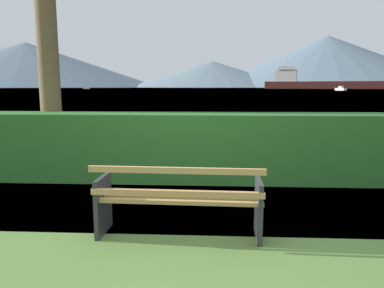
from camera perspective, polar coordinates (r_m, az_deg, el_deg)
ground_plane at (r=4.40m, az=-1.92°, el=-13.83°), size 1400.00×1400.00×0.00m
water_surface at (r=314.02m, az=3.06°, el=8.64°), size 620.00×620.00×0.00m
park_bench at (r=4.20m, az=-2.05°, el=-8.73°), size 1.89×0.63×0.87m
hedge_row at (r=6.70m, az=-0.05°, el=-0.45°), size 10.11×0.87×1.22m
cargo_ship_large at (r=272.65m, az=18.49°, el=9.07°), size 79.31×33.18×15.68m
fishing_boat_near at (r=159.59m, az=22.12°, el=7.93°), size 3.67×4.83×1.81m
sailboat_mid at (r=257.35m, az=-16.06°, el=8.34°), size 4.45×3.03×1.25m
distant_hills at (r=602.09m, az=-3.81°, el=12.22°), size 888.47×434.06×80.55m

